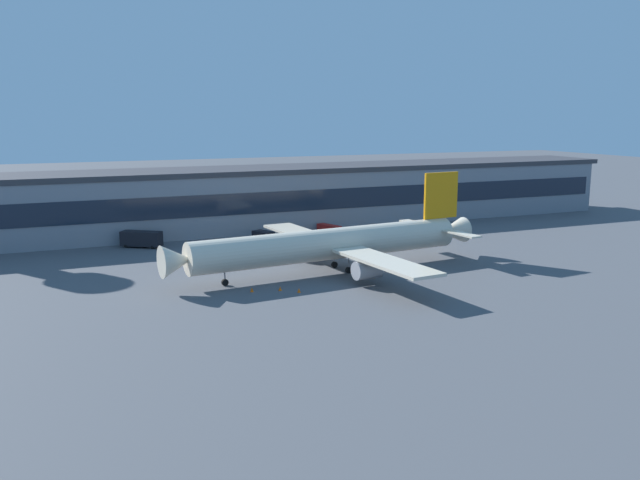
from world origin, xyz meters
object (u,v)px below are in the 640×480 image
Objects in this scene: fuel_truck at (142,238)px; traffic_cone_2 at (299,290)px; traffic_cone_1 at (280,288)px; airliner at (334,244)px; belt_loader at (329,228)px; pushback_tractor at (264,234)px; traffic_cone_0 at (252,290)px.

fuel_truck reaches higher than traffic_cone_2.
fuel_truck is 45.84m from traffic_cone_1.
airliner is 87.64× the size of traffic_cone_1.
belt_loader is at bearing 60.90° from traffic_cone_2.
belt_loader is at bearing -0.16° from fuel_truck.
pushback_tractor is 26.08m from fuel_truck.
fuel_truck is 43.67m from traffic_cone_0.
traffic_cone_2 is (6.61, -3.19, 0.00)m from traffic_cone_0.
pushback_tractor is 7.78× the size of traffic_cone_0.
traffic_cone_1 is (14.78, -43.36, -1.54)m from fuel_truck.
airliner is at bearing 44.95° from traffic_cone_2.
fuel_truck is 12.42× the size of traffic_cone_1.
traffic_cone_0 is 7.34m from traffic_cone_2.
traffic_cone_2 is at bearing -135.05° from airliner.
traffic_cone_2 is at bearing -25.77° from traffic_cone_0.
fuel_truck is at bearing 110.57° from traffic_cone_2.
pushback_tractor is 7.74× the size of traffic_cone_2.
airliner is 15.74m from traffic_cone_2.
airliner is at bearing 33.04° from traffic_cone_1.
traffic_cone_2 is (-8.94, -44.55, -0.70)m from pushback_tractor.
traffic_cone_1 is 3.20m from traffic_cone_2.
fuel_truck reaches higher than traffic_cone_1.
traffic_cone_1 is at bearing -122.55° from belt_loader.
airliner reaches higher than traffic_cone_2.
fuel_truck reaches higher than belt_loader.
belt_loader is at bearing 3.12° from pushback_tractor.
fuel_truck is at bearing 177.78° from pushback_tractor.
belt_loader is (14.64, 34.81, -3.80)m from airliner.
traffic_cone_1 is at bearing -13.02° from traffic_cone_0.
pushback_tractor is 16.37m from belt_loader.
pushback_tractor is at bearing 69.39° from traffic_cone_0.
pushback_tractor is at bearing 78.65° from traffic_cone_2.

